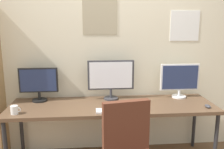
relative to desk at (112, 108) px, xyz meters
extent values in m
cube|color=beige|center=(0.00, 0.42, 0.61)|extent=(4.80, 0.10, 2.60)
cube|color=white|center=(0.96, 0.37, 0.95)|extent=(0.38, 0.01, 0.38)
cube|color=tan|center=(-0.12, 0.37, 1.11)|extent=(0.43, 0.01, 0.54)
cube|color=brown|center=(0.00, 0.00, 0.03)|extent=(2.40, 0.68, 0.04)
cylinder|color=#262628|center=(1.15, -0.29, -0.34)|extent=(0.04, 0.04, 0.70)
cylinder|color=#262628|center=(-1.15, 0.29, -0.34)|extent=(0.04, 0.04, 0.70)
cylinder|color=#262628|center=(1.15, 0.29, -0.34)|extent=(0.04, 0.04, 0.70)
cube|color=#592D1E|center=(0.07, -0.63, 0.06)|extent=(0.45, 0.15, 0.48)
cylinder|color=black|center=(-0.88, 0.21, 0.06)|extent=(0.18, 0.18, 0.02)
cylinder|color=black|center=(-0.88, 0.21, 0.11)|extent=(0.03, 0.03, 0.09)
cube|color=black|center=(-0.88, 0.21, 0.31)|extent=(0.46, 0.03, 0.30)
cube|color=navy|center=(-0.88, 0.20, 0.31)|extent=(0.43, 0.01, 0.27)
cylinder|color=#38383D|center=(0.00, 0.21, 0.06)|extent=(0.18, 0.18, 0.02)
cylinder|color=#38383D|center=(0.00, 0.21, 0.12)|extent=(0.03, 0.03, 0.11)
cube|color=#38383D|center=(0.00, 0.21, 0.36)|extent=(0.57, 0.03, 0.36)
cube|color=white|center=(0.00, 0.20, 0.36)|extent=(0.53, 0.01, 0.33)
cylinder|color=silver|center=(0.88, 0.21, 0.06)|extent=(0.18, 0.18, 0.02)
cylinder|color=silver|center=(0.88, 0.21, 0.11)|extent=(0.03, 0.03, 0.08)
cube|color=silver|center=(0.88, 0.21, 0.31)|extent=(0.50, 0.03, 0.34)
cube|color=navy|center=(0.88, 0.20, 0.31)|extent=(0.46, 0.01, 0.30)
cube|color=silver|center=(0.00, -0.23, 0.06)|extent=(0.39, 0.13, 0.02)
ellipsoid|color=#38383D|center=(1.07, -0.19, 0.06)|extent=(0.06, 0.10, 0.03)
cylinder|color=white|center=(-1.05, -0.21, 0.09)|extent=(0.08, 0.08, 0.09)
torus|color=white|center=(-1.01, -0.21, 0.09)|extent=(0.06, 0.01, 0.06)
camera|label=1|loc=(-0.24, -2.68, 0.98)|focal=38.62mm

